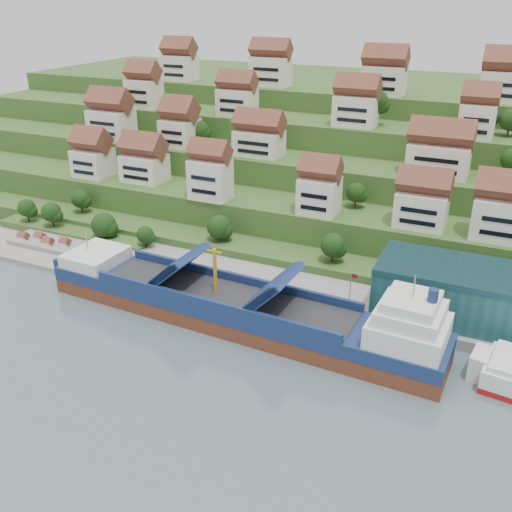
% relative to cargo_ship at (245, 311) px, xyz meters
% --- Properties ---
extents(ground, '(300.00, 300.00, 0.00)m').
position_rel_cargo_ship_xyz_m(ground, '(-0.53, 0.36, -3.38)').
color(ground, slate).
rests_on(ground, ground).
extents(quay, '(180.00, 14.00, 2.20)m').
position_rel_cargo_ship_xyz_m(quay, '(19.47, 15.36, -2.28)').
color(quay, gray).
rests_on(quay, ground).
extents(pebble_beach, '(45.00, 20.00, 1.00)m').
position_rel_cargo_ship_xyz_m(pebble_beach, '(-58.53, 12.36, -2.88)').
color(pebble_beach, gray).
rests_on(pebble_beach, ground).
extents(hillside, '(260.00, 128.00, 31.00)m').
position_rel_cargo_ship_xyz_m(hillside, '(-0.53, 103.92, 7.28)').
color(hillside, '#2D4C1E').
rests_on(hillside, ground).
extents(hillside_village, '(155.51, 63.16, 29.02)m').
position_rel_cargo_ship_xyz_m(hillside_village, '(-1.51, 61.20, 20.99)').
color(hillside_village, white).
rests_on(hillside_village, ground).
extents(hillside_trees, '(145.25, 62.81, 31.76)m').
position_rel_cargo_ship_xyz_m(hillside_trees, '(-9.23, 44.62, 12.98)').
color(hillside_trees, '#1C3E14').
rests_on(hillside_trees, ground).
extents(flagpole, '(1.28, 0.16, 8.00)m').
position_rel_cargo_ship_xyz_m(flagpole, '(17.58, 10.36, 3.50)').
color(flagpole, gray).
rests_on(flagpole, quay).
extents(beach_huts, '(14.40, 3.70, 2.20)m').
position_rel_cargo_ship_xyz_m(beach_huts, '(-60.53, 11.11, -1.28)').
color(beach_huts, white).
rests_on(beach_huts, pebble_beach).
extents(cargo_ship, '(80.86, 16.11, 17.86)m').
position_rel_cargo_ship_xyz_m(cargo_ship, '(0.00, 0.00, 0.00)').
color(cargo_ship, brown).
rests_on(cargo_ship, ground).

